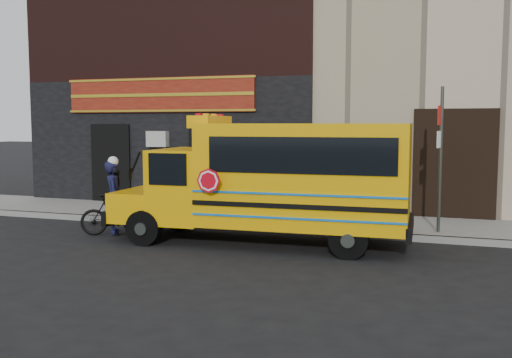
{
  "coord_description": "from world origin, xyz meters",
  "views": [
    {
      "loc": [
        3.78,
        -11.03,
        2.75
      ],
      "look_at": [
        -0.53,
        1.85,
        1.42
      ],
      "focal_mm": 40.0,
      "sensor_mm": 36.0,
      "label": 1
    }
  ],
  "objects_px": {
    "school_bus": "(276,178)",
    "cyclist": "(114,199)",
    "bicycle": "(115,215)",
    "sign_pole": "(440,156)"
  },
  "relations": [
    {
      "from": "school_bus",
      "to": "cyclist",
      "type": "distance_m",
      "value": 4.16
    },
    {
      "from": "bicycle",
      "to": "cyclist",
      "type": "bearing_deg",
      "value": 21.32
    },
    {
      "from": "school_bus",
      "to": "cyclist",
      "type": "height_order",
      "value": "school_bus"
    },
    {
      "from": "bicycle",
      "to": "school_bus",
      "type": "bearing_deg",
      "value": -108.45
    },
    {
      "from": "cyclist",
      "to": "school_bus",
      "type": "bearing_deg",
      "value": -118.19
    },
    {
      "from": "bicycle",
      "to": "cyclist",
      "type": "height_order",
      "value": "cyclist"
    },
    {
      "from": "cyclist",
      "to": "bicycle",
      "type": "bearing_deg",
      "value": -167.56
    },
    {
      "from": "school_bus",
      "to": "sign_pole",
      "type": "distance_m",
      "value": 3.99
    },
    {
      "from": "bicycle",
      "to": "cyclist",
      "type": "distance_m",
      "value": 0.39
    },
    {
      "from": "school_bus",
      "to": "bicycle",
      "type": "xyz_separation_m",
      "value": [
        -4.05,
        -0.25,
        -1.0
      ]
    }
  ]
}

